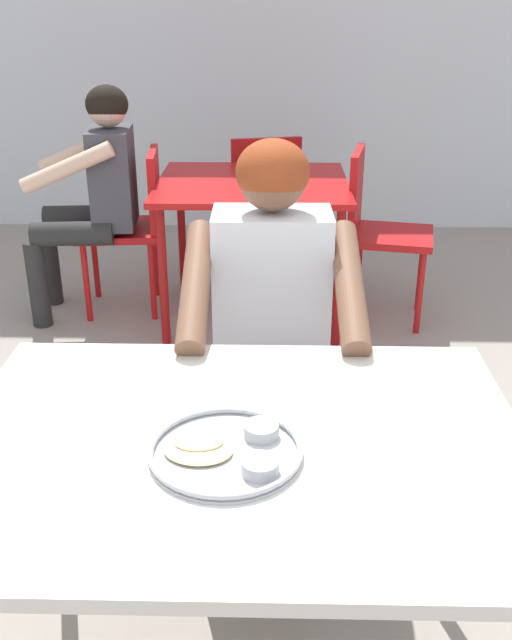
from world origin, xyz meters
TOP-DOWN VIEW (x-y plane):
  - table_foreground at (-0.03, 0.04)m, footprint 1.16×0.85m
  - thali_tray at (-0.05, -0.02)m, footprint 0.30×0.30m
  - chair_foreground at (0.03, 0.91)m, footprint 0.39×0.39m
  - diner_foreground at (0.04, 0.69)m, footprint 0.49×0.55m
  - table_background_red at (-0.06, 2.37)m, footprint 0.95×0.88m
  - chair_red_left at (-0.69, 2.44)m, footprint 0.46×0.45m
  - chair_red_right at (0.56, 2.34)m, footprint 0.48×0.47m
  - chair_red_far at (-0.02, 3.02)m, footprint 0.50×0.49m
  - patron_background at (-0.86, 2.37)m, footprint 0.57×0.52m

SIDE VIEW (x-z plane):
  - chair_red_far at x=-0.02m, z-range 0.08..0.91m
  - chair_foreground at x=0.03m, z-range 0.08..0.91m
  - chair_red_left at x=-0.69m, z-range 0.07..0.92m
  - chair_red_right at x=0.56m, z-range 0.07..0.95m
  - table_background_red at x=-0.06m, z-range 0.28..1.00m
  - table_foreground at x=-0.03m, z-range 0.30..1.05m
  - patron_background at x=-0.86m, z-range 0.12..1.30m
  - diner_foreground at x=0.04m, z-range 0.12..1.34m
  - thali_tray at x=-0.05m, z-range 0.75..0.78m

